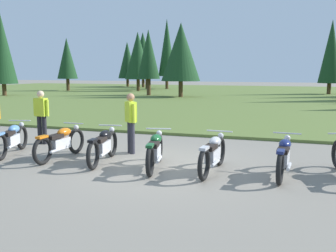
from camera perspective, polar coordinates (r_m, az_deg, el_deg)
The scene contains 11 objects.
ground_plane at distance 9.26m, azimuth -1.20°, elevation -6.02°, with size 140.00×140.00×0.00m, color gray.
grass_moorland at distance 34.92m, azimuth 13.68°, elevation 4.35°, with size 80.00×44.00×0.10m, color #5B7033.
forest_treeline at distance 36.38m, azimuth 12.86°, elevation 10.97°, with size 45.96×24.59×8.31m.
motorcycle_sky_blue at distance 11.32m, azimuth -22.18°, elevation -1.75°, with size 0.86×2.03×0.88m.
motorcycle_orange at distance 10.35m, azimuth -15.68°, elevation -2.33°, with size 0.62×2.10×0.88m.
motorcycle_black at distance 9.69m, azimuth -9.61°, elevation -2.85°, with size 0.66×2.09×0.88m.
motorcycle_british_green at distance 8.97m, azimuth -1.94°, elevation -3.64°, with size 0.72×2.08×0.88m.
motorcycle_silver at distance 8.69m, azimuth 6.71°, elevation -4.07°, with size 0.62×2.10×0.88m.
motorcycle_navy at distance 8.70m, azimuth 16.85°, elevation -4.37°, with size 0.62×2.10×0.88m.
rider_checking_bike at distance 10.60m, azimuth -5.55°, elevation 0.97°, with size 0.42×0.41×1.67m.
rider_near_row_end at distance 12.55m, azimuth -18.32°, elevation 1.72°, with size 0.55×0.22×1.67m.
Camera 1 is at (3.06, -8.44, 2.28)m, focal length 40.98 mm.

